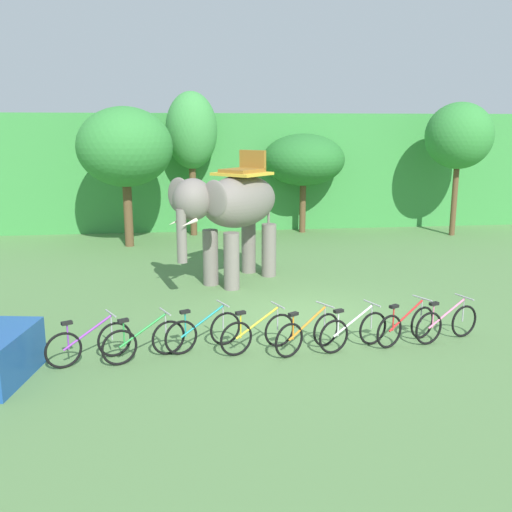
% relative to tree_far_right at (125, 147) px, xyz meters
% --- Properties ---
extents(ground_plane, '(80.00, 80.00, 0.00)m').
position_rel_tree_far_right_xyz_m(ground_plane, '(4.93, -9.04, -3.70)').
color(ground_plane, '#567F47').
extents(foliage_hedge, '(36.00, 6.00, 5.00)m').
position_rel_tree_far_right_xyz_m(foliage_hedge, '(4.93, 5.80, -1.20)').
color(foliage_hedge, '#3D8E42').
rests_on(foliage_hedge, ground).
extents(tree_far_right, '(3.50, 3.50, 5.18)m').
position_rel_tree_far_right_xyz_m(tree_far_right, '(0.00, 0.00, 0.00)').
color(tree_far_right, brown).
rests_on(tree_far_right, ground).
extents(tree_center_left, '(2.08, 2.08, 5.84)m').
position_rel_tree_far_right_xyz_m(tree_center_left, '(2.48, 2.00, 0.55)').
color(tree_center_left, brown).
rests_on(tree_center_left, ground).
extents(tree_far_left, '(3.45, 3.45, 4.17)m').
position_rel_tree_far_right_xyz_m(tree_far_left, '(7.13, 2.09, -0.62)').
color(tree_far_left, brown).
rests_on(tree_far_left, ground).
extents(tree_center, '(2.70, 2.70, 5.42)m').
position_rel_tree_far_right_xyz_m(tree_center, '(13.22, 0.62, 0.37)').
color(tree_center, brown).
rests_on(tree_center, ground).
extents(elephant, '(3.63, 3.72, 3.78)m').
position_rel_tree_far_right_xyz_m(elephant, '(3.47, -5.72, -1.50)').
color(elephant, slate).
rests_on(elephant, ground).
extents(bike_purple, '(1.54, 0.86, 0.92)m').
position_rel_tree_far_right_xyz_m(bike_purple, '(0.22, -11.18, -3.31)').
color(bike_purple, black).
rests_on(bike_purple, ground).
extents(bike_green, '(1.58, 0.80, 0.92)m').
position_rel_tree_far_right_xyz_m(bike_green, '(1.25, -11.19, -3.31)').
color(bike_green, black).
rests_on(bike_green, ground).
extents(bike_teal, '(1.58, 0.80, 0.92)m').
position_rel_tree_far_right_xyz_m(bike_teal, '(2.41, -10.80, -3.31)').
color(bike_teal, black).
rests_on(bike_teal, ground).
extents(bike_yellow, '(1.61, 0.75, 0.92)m').
position_rel_tree_far_right_xyz_m(bike_yellow, '(3.50, -11.02, -3.31)').
color(bike_yellow, black).
rests_on(bike_yellow, ground).
extents(bike_orange, '(1.51, 0.90, 0.92)m').
position_rel_tree_far_right_xyz_m(bike_orange, '(4.49, -11.18, -3.31)').
color(bike_orange, black).
rests_on(bike_orange, ground).
extents(bike_white, '(1.61, 0.75, 0.92)m').
position_rel_tree_far_right_xyz_m(bike_white, '(5.45, -11.15, -3.31)').
color(bike_white, black).
rests_on(bike_white, ground).
extents(bike_red, '(1.55, 0.84, 0.92)m').
position_rel_tree_far_right_xyz_m(bike_red, '(6.63, -10.97, -3.31)').
color(bike_red, black).
rests_on(bike_red, ground).
extents(bike_pink, '(1.63, 0.71, 0.92)m').
position_rel_tree_far_right_xyz_m(bike_pink, '(7.54, -10.95, -3.31)').
color(bike_pink, black).
rests_on(bike_pink, ground).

